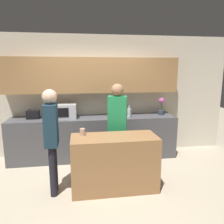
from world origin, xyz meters
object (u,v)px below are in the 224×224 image
at_px(bottle_0, 113,112).
at_px(bottle_1, 119,112).
at_px(bottle_2, 123,112).
at_px(person_center, 117,121).
at_px(toaster, 33,115).
at_px(cup_0, 82,132).
at_px(microwave, 64,111).
at_px(person_left, 51,133).
at_px(potted_plant, 161,106).
at_px(bottle_3, 129,113).

bearing_deg(bottle_0, bottle_1, -51.89).
xyz_separation_m(bottle_2, person_center, (-0.28, -0.87, 0.00)).
xyz_separation_m(toaster, cup_0, (1.01, -1.23, -0.07)).
xyz_separation_m(microwave, person_left, (-0.10, -1.38, -0.08)).
xyz_separation_m(bottle_1, person_center, (-0.17, -0.73, -0.02)).
distance_m(toaster, bottle_0, 1.71).
distance_m(microwave, potted_plant, 2.18).
xyz_separation_m(bottle_0, bottle_2, (0.23, -0.00, -0.00)).
bearing_deg(bottle_1, bottle_2, 50.86).
xyz_separation_m(cup_0, person_left, (-0.47, -0.15, 0.04)).
bearing_deg(person_center, microwave, -24.60).
bearing_deg(person_center, toaster, -12.01).
distance_m(cup_0, person_center, 0.77).
distance_m(bottle_1, bottle_2, 0.19).
distance_m(cup_0, person_left, 0.49).
distance_m(bottle_2, bottle_3, 0.21).
relative_size(toaster, person_left, 0.16).
relative_size(bottle_0, person_center, 0.14).
height_order(bottle_1, bottle_3, bottle_1).
xyz_separation_m(toaster, person_left, (0.54, -1.39, -0.02)).
distance_m(bottle_2, person_left, 2.00).
bearing_deg(potted_plant, cup_0, -145.78).
relative_size(toaster, bottle_3, 1.00).
height_order(bottle_3, cup_0, bottle_3).
height_order(bottle_0, person_left, person_left).
bearing_deg(bottle_2, person_center, -108.07).
distance_m(bottle_1, bottle_3, 0.22).
bearing_deg(bottle_3, toaster, 176.24).
bearing_deg(bottle_2, cup_0, -126.06).
height_order(microwave, bottle_2, microwave).
height_order(cup_0, person_left, person_left).
bearing_deg(potted_plant, person_center, -144.68).
relative_size(toaster, potted_plant, 0.66).
bearing_deg(toaster, potted_plant, -0.00).
bearing_deg(bottle_3, potted_plant, 9.69).
xyz_separation_m(potted_plant, cup_0, (-1.81, -1.23, -0.17)).
xyz_separation_m(bottle_1, bottle_2, (0.12, 0.14, -0.03)).
distance_m(toaster, bottle_1, 1.82).
bearing_deg(bottle_1, bottle_3, -9.39).
bearing_deg(microwave, bottle_0, 2.64).
bearing_deg(person_center, bottle_2, -93.52).
relative_size(person_left, person_center, 0.98).
bearing_deg(person_center, cup_0, 46.72).
bearing_deg(person_center, bottle_0, -78.94).
bearing_deg(microwave, potted_plant, 0.04).
xyz_separation_m(potted_plant, bottle_3, (-0.78, -0.13, -0.10)).
height_order(bottle_2, bottle_3, bottle_3).
distance_m(toaster, person_left, 1.49).
bearing_deg(cup_0, bottle_2, 53.94).
xyz_separation_m(bottle_2, bottle_3, (0.10, -0.18, 0.02)).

